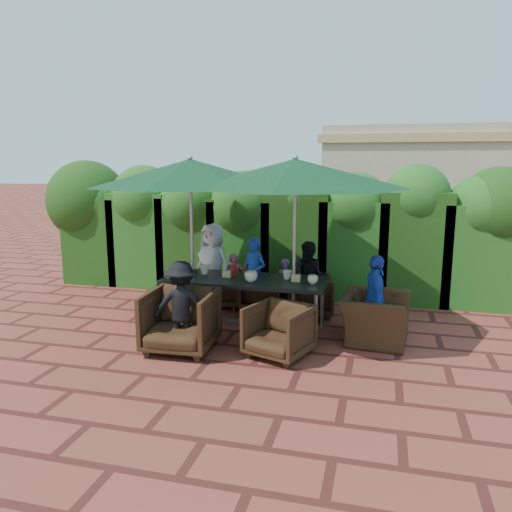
% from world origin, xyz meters
% --- Properties ---
extents(ground, '(80.00, 80.00, 0.00)m').
position_xyz_m(ground, '(0.00, 0.00, 0.00)').
color(ground, maroon).
rests_on(ground, ground).
extents(dining_table, '(2.30, 0.90, 0.75)m').
position_xyz_m(dining_table, '(0.13, 0.11, 0.67)').
color(dining_table, black).
rests_on(dining_table, ground).
extents(umbrella_left, '(2.89, 2.89, 2.46)m').
position_xyz_m(umbrella_left, '(-0.67, 0.12, 2.21)').
color(umbrella_left, gray).
rests_on(umbrella_left, ground).
extents(umbrella_right, '(3.00, 3.00, 2.46)m').
position_xyz_m(umbrella_right, '(0.82, 0.10, 2.21)').
color(umbrella_right, gray).
rests_on(umbrella_right, ground).
extents(chair_far_left, '(0.80, 0.77, 0.69)m').
position_xyz_m(chair_far_left, '(-0.61, 1.14, 0.35)').
color(chair_far_left, black).
rests_on(chair_far_left, ground).
extents(chair_far_mid, '(0.71, 0.67, 0.70)m').
position_xyz_m(chair_far_mid, '(0.18, 1.11, 0.35)').
color(chair_far_mid, black).
rests_on(chair_far_mid, ground).
extents(chair_far_right, '(0.81, 0.77, 0.70)m').
position_xyz_m(chair_far_right, '(0.91, 1.02, 0.35)').
color(chair_far_right, black).
rests_on(chair_far_right, ground).
extents(chair_near_left, '(0.87, 0.82, 0.87)m').
position_xyz_m(chair_near_left, '(-0.45, -0.87, 0.43)').
color(chair_near_left, black).
rests_on(chair_near_left, ground).
extents(chair_near_right, '(0.88, 0.85, 0.72)m').
position_xyz_m(chair_near_right, '(0.80, -0.75, 0.36)').
color(chair_near_right, black).
rests_on(chair_near_right, ground).
extents(chair_end_right, '(0.72, 1.03, 0.85)m').
position_xyz_m(chair_end_right, '(1.92, 0.12, 0.42)').
color(chair_end_right, black).
rests_on(chair_end_right, ground).
extents(adult_far_left, '(0.78, 0.61, 1.38)m').
position_xyz_m(adult_far_left, '(-0.72, 1.16, 0.69)').
color(adult_far_left, silver).
rests_on(adult_far_left, ground).
extents(adult_far_mid, '(0.53, 0.49, 1.20)m').
position_xyz_m(adult_far_mid, '(0.03, 0.97, 0.60)').
color(adult_far_mid, '#1F45AB').
rests_on(adult_far_mid, ground).
extents(adult_far_right, '(0.56, 0.36, 1.15)m').
position_xyz_m(adult_far_right, '(0.90, 1.10, 0.58)').
color(adult_far_right, black).
rests_on(adult_far_right, ground).
extents(adult_near_left, '(0.80, 0.52, 1.15)m').
position_xyz_m(adult_near_left, '(-0.45, -0.82, 0.57)').
color(adult_near_left, black).
rests_on(adult_near_left, ground).
extents(adult_end_right, '(0.46, 0.74, 1.17)m').
position_xyz_m(adult_end_right, '(1.92, 0.11, 0.59)').
color(adult_end_right, '#1F45AB').
rests_on(adult_end_right, ground).
extents(child_left, '(0.38, 0.35, 0.87)m').
position_xyz_m(child_left, '(-0.37, 1.22, 0.44)').
color(child_left, '#C9466D').
rests_on(child_left, ground).
extents(child_right, '(0.33, 0.29, 0.85)m').
position_xyz_m(child_right, '(0.50, 1.12, 0.43)').
color(child_right, '#8A4493').
rests_on(child_right, ground).
extents(pedestrian_a, '(1.53, 1.38, 1.64)m').
position_xyz_m(pedestrian_a, '(1.86, 4.35, 0.82)').
color(pedestrian_a, green).
rests_on(pedestrian_a, ground).
extents(pedestrian_b, '(0.76, 0.49, 1.54)m').
position_xyz_m(pedestrian_b, '(2.29, 4.29, 0.77)').
color(pedestrian_b, '#C9466D').
rests_on(pedestrian_b, ground).
extents(pedestrian_c, '(1.24, 1.10, 1.80)m').
position_xyz_m(pedestrian_c, '(3.37, 4.20, 0.90)').
color(pedestrian_c, gray).
rests_on(pedestrian_c, ground).
extents(cup_a, '(0.16, 0.16, 0.12)m').
position_xyz_m(cup_a, '(-0.74, -0.05, 0.81)').
color(cup_a, beige).
rests_on(cup_a, dining_table).
extents(cup_b, '(0.15, 0.15, 0.14)m').
position_xyz_m(cup_b, '(-0.52, 0.24, 0.82)').
color(cup_b, beige).
rests_on(cup_b, dining_table).
extents(cup_c, '(0.18, 0.18, 0.14)m').
position_xyz_m(cup_c, '(0.25, -0.04, 0.82)').
color(cup_c, beige).
rests_on(cup_c, dining_table).
extents(cup_d, '(0.13, 0.13, 0.12)m').
position_xyz_m(cup_d, '(0.70, 0.23, 0.81)').
color(cup_d, beige).
rests_on(cup_d, dining_table).
extents(cup_e, '(0.14, 0.14, 0.11)m').
position_xyz_m(cup_e, '(1.09, 0.05, 0.81)').
color(cup_e, beige).
rests_on(cup_e, dining_table).
extents(ketchup_bottle, '(0.04, 0.04, 0.17)m').
position_xyz_m(ketchup_bottle, '(-0.06, 0.21, 0.83)').
color(ketchup_bottle, '#B20C0A').
rests_on(ketchup_bottle, dining_table).
extents(sauce_bottle, '(0.04, 0.04, 0.17)m').
position_xyz_m(sauce_bottle, '(0.08, 0.22, 0.83)').
color(sauce_bottle, '#4C230C').
rests_on(sauce_bottle, dining_table).
extents(serving_tray, '(0.35, 0.25, 0.02)m').
position_xyz_m(serving_tray, '(-0.80, -0.01, 0.76)').
color(serving_tray, '#8B6443').
rests_on(serving_tray, dining_table).
extents(number_block_left, '(0.12, 0.06, 0.10)m').
position_xyz_m(number_block_left, '(-0.15, 0.12, 0.80)').
color(number_block_left, '#D9B56F').
rests_on(number_block_left, dining_table).
extents(number_block_right, '(0.12, 0.06, 0.10)m').
position_xyz_m(number_block_right, '(0.85, 0.11, 0.80)').
color(number_block_right, '#D9B56F').
rests_on(number_block_right, dining_table).
extents(hedge_wall, '(9.10, 1.60, 2.40)m').
position_xyz_m(hedge_wall, '(-0.20, 2.32, 1.30)').
color(hedge_wall, '#143B10').
rests_on(hedge_wall, ground).
extents(building, '(6.20, 3.08, 3.20)m').
position_xyz_m(building, '(3.50, 6.99, 1.61)').
color(building, '#BFAB8E').
rests_on(building, ground).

